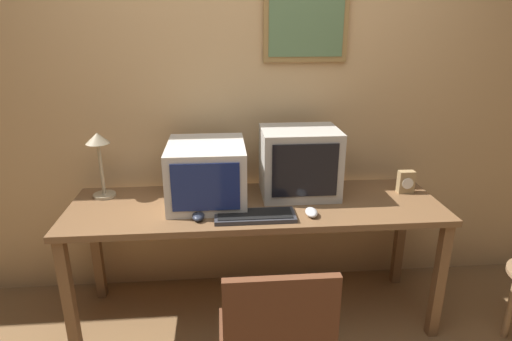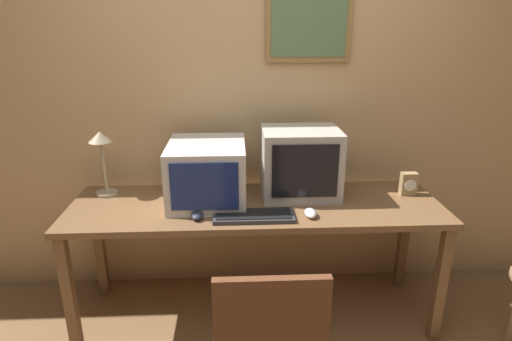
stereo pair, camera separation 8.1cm
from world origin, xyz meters
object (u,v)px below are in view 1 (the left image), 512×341
Objects in this scene: mouse_far_corner at (198,216)px; desk_clock at (406,182)px; monitor_right at (299,162)px; mouse_near_keyboard at (311,212)px; monitor_left at (207,173)px; desk_lamp at (99,151)px; keyboard_main at (255,216)px.

mouse_far_corner is 0.84× the size of desk_clock.
mouse_near_keyboard is (0.01, -0.31, -0.18)m from monitor_right.
monitor_right is 3.89× the size of mouse_far_corner.
monitor_left reaches higher than desk_clock.
desk_clock is (0.63, 0.28, 0.05)m from mouse_near_keyboard.
desk_clock is at bearing -3.33° from monitor_right.
monitor_right is at bearing 27.39° from mouse_far_corner.
desk_lamp is at bearing 169.14° from monitor_left.
desk_clock is (1.19, 0.02, -0.10)m from monitor_left.
keyboard_main is 0.98m from desk_clock.
keyboard_main is at bearing -2.16° from mouse_far_corner.
monitor_left is 0.63m from mouse_near_keyboard.
mouse_far_corner is at bearing -32.28° from desk_lamp.
desk_lamp reaches higher than monitor_left.
monitor_right is 0.36m from mouse_near_keyboard.
mouse_far_corner is at bearing -167.84° from desk_clock.
desk_lamp reaches higher than mouse_near_keyboard.
monitor_right is 3.26× the size of desk_clock.
keyboard_main is 0.30m from mouse_near_keyboard.
mouse_near_keyboard is at bearing -0.85° from mouse_far_corner.
monitor_left is at bearing -173.51° from monitor_right.
keyboard_main is at bearing -179.56° from mouse_near_keyboard.
monitor_right is 0.47m from keyboard_main.
mouse_far_corner reaches higher than keyboard_main.
desk_lamp is (-1.17, 0.37, 0.26)m from mouse_near_keyboard.
desk_lamp is at bearing 177.22° from monitor_right.
monitor_right reaches higher than mouse_far_corner.
mouse_near_keyboard is 0.28× the size of desk_lamp.
monitor_right is 1.15× the size of desk_lamp.
mouse_far_corner is at bearing 177.84° from keyboard_main.
desk_clock is 1.82m from desk_lamp.
monitor_left reaches higher than mouse_near_keyboard.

